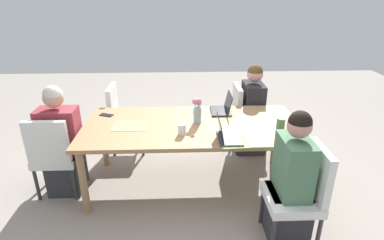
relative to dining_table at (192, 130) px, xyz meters
The scene contains 20 objects.
ground_plane 0.68m from the dining_table, ahead, with size 10.00×10.00×0.00m, color gray.
dining_table is the anchor object (origin of this frame).
chair_head_right_left_near 1.45m from the dining_table, ahead, with size 0.44×0.44×0.90m.
person_head_right_left_near 1.38m from the dining_table, ahead, with size 0.40×0.36×1.19m.
chair_far_left_mid 1.25m from the dining_table, 136.16° to the left, with size 0.44×0.44×0.90m.
person_far_left_mid 1.15m from the dining_table, 135.73° to the left, with size 0.36×0.40×1.19m.
chair_near_left_far 1.12m from the dining_table, 132.17° to the right, with size 0.44×0.44×0.90m.
person_near_left_far 1.12m from the dining_table, 137.10° to the right, with size 0.36×0.40×1.19m.
chair_near_right_near 1.25m from the dining_table, 44.22° to the right, with size 0.44×0.44×0.90m.
flower_vase 0.22m from the dining_table, 144.59° to the right, with size 0.10×0.11×0.28m.
placemat_head_right_left_near 0.65m from the dining_table, ahead, with size 0.36×0.26×0.00m, color #9EBC66.
placemat_far_left_mid 0.53m from the dining_table, 134.71° to the left, with size 0.36×0.26×0.00m, color #9EBC66.
placemat_near_left_far 0.52m from the dining_table, 134.92° to the right, with size 0.36×0.26×0.00m, color #9EBC66.
laptop_near_left_far 0.52m from the dining_table, 137.11° to the right, with size 0.22×0.32×0.21m.
laptop_far_left_mid 0.49m from the dining_table, 131.21° to the left, with size 0.22×0.32×0.21m.
coffee_mug_near_left 0.47m from the dining_table, 101.03° to the right, with size 0.07×0.07×0.10m, color white.
coffee_mug_near_right 0.92m from the dining_table, behind, with size 0.09×0.09×0.11m, color #47704C.
coffee_mug_centre_left 1.04m from the dining_table, 163.25° to the left, with size 0.08×0.08×0.08m, color #33477A.
coffee_mug_centre_right 0.29m from the dining_table, 65.24° to the left, with size 0.08×0.08×0.11m, color white.
phone_black 1.00m from the dining_table, 16.78° to the right, with size 0.15×0.07×0.01m, color black.
Camera 1 is at (0.12, 3.01, 2.09)m, focal length 29.33 mm.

